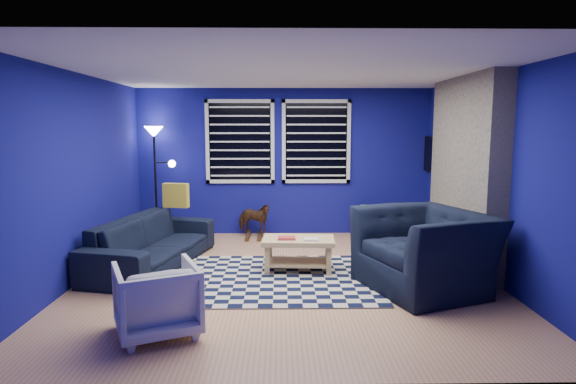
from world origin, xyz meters
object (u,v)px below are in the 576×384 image
object	(u,v)px
sofa	(153,242)
armchair_big	(425,250)
armchair_bent	(157,299)
tv	(435,155)
coffee_table	(298,247)
floor_lamp	(156,147)
cabinet	(372,224)
rocking_horse	(254,218)

from	to	relation	value
sofa	armchair_big	world-z (taller)	armchair_big
armchair_bent	sofa	bearing A→B (deg)	-98.12
armchair_big	tv	bearing A→B (deg)	139.72
coffee_table	floor_lamp	xyz separation A→B (m)	(-2.29, 1.99, 1.21)
armchair_bent	cabinet	size ratio (longest dim) A/B	1.20
rocking_horse	floor_lamp	size ratio (longest dim) A/B	0.33
armchair_big	cabinet	distance (m)	2.50
tv	armchair_bent	bearing A→B (deg)	-135.15
tv	cabinet	xyz separation A→B (m)	(-0.99, 0.06, -1.15)
tv	sofa	distance (m)	4.60
sofa	armchair_big	xyz separation A→B (m)	(3.36, -0.96, 0.12)
floor_lamp	sofa	bearing A→B (deg)	-78.36
armchair_big	armchair_bent	xyz separation A→B (m)	(-2.77, -1.18, -0.12)
armchair_big	coffee_table	size ratio (longest dim) A/B	1.47
sofa	rocking_horse	size ratio (longest dim) A/B	3.65
rocking_horse	cabinet	size ratio (longest dim) A/B	1.04
tv	rocking_horse	size ratio (longest dim) A/B	1.62
armchair_bent	floor_lamp	distance (m)	4.15
tv	floor_lamp	bearing A→B (deg)	176.92
tv	floor_lamp	world-z (taller)	floor_lamp
armchair_bent	coffee_table	distance (m)	2.30
rocking_horse	tv	bearing A→B (deg)	-71.71
armchair_bent	coffee_table	size ratio (longest dim) A/B	0.76
rocking_horse	armchair_bent	bearing A→B (deg)	-168.45
armchair_bent	cabinet	world-z (taller)	armchair_bent
rocking_horse	floor_lamp	bearing A→B (deg)	108.87
armchair_big	coffee_table	bearing A→B (deg)	-136.55
armchair_big	armchair_bent	bearing A→B (deg)	-87.74
sofa	armchair_big	size ratio (longest dim) A/B	1.63
armchair_big	coffee_table	xyz separation A→B (m)	(-1.42, 0.69, -0.13)
floor_lamp	rocking_horse	bearing A→B (deg)	-2.71
armchair_bent	cabinet	bearing A→B (deg)	-149.42
coffee_table	floor_lamp	size ratio (longest dim) A/B	0.51
sofa	rocking_horse	bearing A→B (deg)	-24.06
coffee_table	cabinet	size ratio (longest dim) A/B	1.59
armchair_big	rocking_horse	world-z (taller)	armchair_big
tv	cabinet	world-z (taller)	tv
armchair_bent	rocking_horse	xyz separation A→B (m)	(0.67, 3.78, 0.00)
tv	sofa	size ratio (longest dim) A/B	0.44
tv	armchair_bent	xyz separation A→B (m)	(-3.63, -3.61, -1.07)
tv	coffee_table	bearing A→B (deg)	-142.65
tv	coffee_table	distance (m)	3.07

